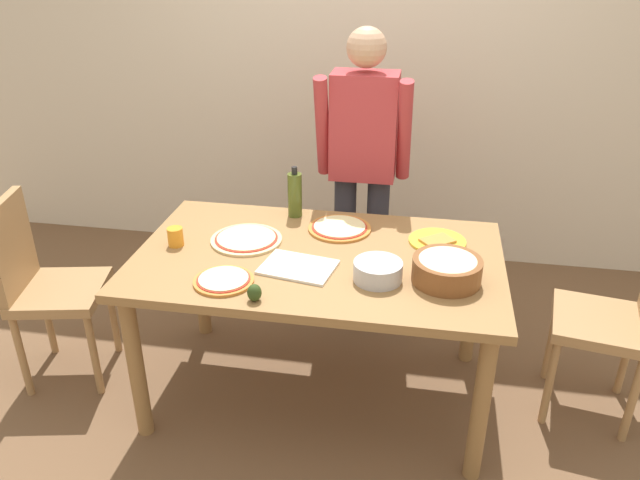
# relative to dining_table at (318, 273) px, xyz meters

# --- Properties ---
(ground) EXTENTS (8.00, 8.00, 0.00)m
(ground) POSITION_rel_dining_table_xyz_m (0.00, 0.00, -0.67)
(ground) COLOR brown
(wall_back) EXTENTS (5.60, 0.10, 2.60)m
(wall_back) POSITION_rel_dining_table_xyz_m (0.00, 1.60, 0.63)
(wall_back) COLOR beige
(wall_back) RESTS_ON ground
(dining_table) EXTENTS (1.60, 0.96, 0.76)m
(dining_table) POSITION_rel_dining_table_xyz_m (0.00, 0.00, 0.00)
(dining_table) COLOR olive
(dining_table) RESTS_ON ground
(person_cook) EXTENTS (0.49, 0.25, 1.62)m
(person_cook) POSITION_rel_dining_table_xyz_m (0.11, 0.76, 0.27)
(person_cook) COLOR #2D2D38
(person_cook) RESTS_ON ground
(chair_wooden_left) EXTENTS (0.47, 0.47, 0.95)m
(chair_wooden_left) POSITION_rel_dining_table_xyz_m (-1.32, -0.07, -0.13)
(chair_wooden_left) COLOR #A37A4C
(chair_wooden_left) RESTS_ON ground
(chair_wooden_right) EXTENTS (0.46, 0.46, 0.95)m
(chair_wooden_right) POSITION_rel_dining_table_xyz_m (1.32, 0.11, -0.13)
(chair_wooden_right) COLOR #A37A4C
(chair_wooden_right) RESTS_ON ground
(pizza_raw_on_board) EXTENTS (0.33, 0.33, 0.02)m
(pizza_raw_on_board) POSITION_rel_dining_table_xyz_m (-0.35, 0.08, 0.10)
(pizza_raw_on_board) COLOR beige
(pizza_raw_on_board) RESTS_ON dining_table
(pizza_cooked_on_tray) EXTENTS (0.25, 0.25, 0.02)m
(pizza_cooked_on_tray) POSITION_rel_dining_table_xyz_m (-0.33, -0.29, 0.10)
(pizza_cooked_on_tray) COLOR #C67A33
(pizza_cooked_on_tray) RESTS_ON dining_table
(pizza_second_cooked) EXTENTS (0.30, 0.30, 0.02)m
(pizza_second_cooked) POSITION_rel_dining_table_xyz_m (0.05, 0.27, 0.10)
(pizza_second_cooked) COLOR #C67A33
(pizza_second_cooked) RESTS_ON dining_table
(plate_with_slice) EXTENTS (0.26, 0.26, 0.02)m
(plate_with_slice) POSITION_rel_dining_table_xyz_m (0.51, 0.22, 0.10)
(plate_with_slice) COLOR gold
(plate_with_slice) RESTS_ON dining_table
(popcorn_bowl) EXTENTS (0.28, 0.28, 0.11)m
(popcorn_bowl) POSITION_rel_dining_table_xyz_m (0.55, -0.13, 0.15)
(popcorn_bowl) COLOR brown
(popcorn_bowl) RESTS_ON dining_table
(mixing_bowl_steel) EXTENTS (0.20, 0.20, 0.08)m
(mixing_bowl_steel) POSITION_rel_dining_table_xyz_m (0.28, -0.16, 0.13)
(mixing_bowl_steel) COLOR #B7B7BC
(mixing_bowl_steel) RESTS_ON dining_table
(olive_oil_bottle) EXTENTS (0.07, 0.07, 0.26)m
(olive_oil_bottle) POSITION_rel_dining_table_xyz_m (-0.19, 0.40, 0.20)
(olive_oil_bottle) COLOR #47561E
(olive_oil_bottle) RESTS_ON dining_table
(cup_orange) EXTENTS (0.07, 0.07, 0.08)m
(cup_orange) POSITION_rel_dining_table_xyz_m (-0.65, -0.02, 0.13)
(cup_orange) COLOR orange
(cup_orange) RESTS_ON dining_table
(cutting_board_white) EXTENTS (0.33, 0.27, 0.01)m
(cutting_board_white) POSITION_rel_dining_table_xyz_m (-0.06, -0.13, 0.10)
(cutting_board_white) COLOR white
(cutting_board_white) RESTS_ON dining_table
(avocado) EXTENTS (0.06, 0.06, 0.07)m
(avocado) POSITION_rel_dining_table_xyz_m (-0.17, -0.41, 0.13)
(avocado) COLOR #2D4219
(avocado) RESTS_ON dining_table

